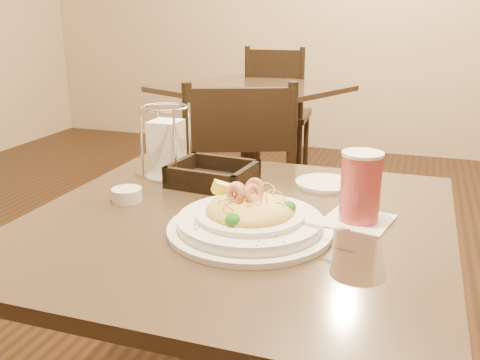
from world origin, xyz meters
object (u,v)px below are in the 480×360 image
(napkin_caddy, at_px, (167,147))
(butter_ramekin, at_px, (127,195))
(dining_chair_near, at_px, (238,191))
(dining_chair_far, at_px, (277,110))
(side_plate, at_px, (325,183))
(main_table, at_px, (237,311))
(bread_basket, at_px, (213,177))
(pasta_bowl, at_px, (250,218))
(drink_glass, at_px, (360,187))
(background_table, at_px, (251,125))

(napkin_caddy, relative_size, butter_ramekin, 2.75)
(dining_chair_near, bearing_deg, napkin_caddy, 67.97)
(dining_chair_far, xyz_separation_m, side_plate, (0.72, -2.23, 0.24))
(main_table, bearing_deg, napkin_caddy, 141.25)
(main_table, relative_size, bread_basket, 4.17)
(pasta_bowl, bearing_deg, bread_basket, 124.96)
(drink_glass, bearing_deg, dining_chair_near, 125.37)
(background_table, bearing_deg, dining_chair_near, -74.55)
(bread_basket, bearing_deg, butter_ramekin, -128.56)
(butter_ramekin, bearing_deg, background_table, 99.17)
(bread_basket, xyz_separation_m, napkin_caddy, (-0.14, 0.02, 0.06))
(side_plate, bearing_deg, dining_chair_far, 107.88)
(main_table, distance_m, side_plate, 0.40)
(main_table, relative_size, side_plate, 5.98)
(dining_chair_far, relative_size, butter_ramekin, 13.13)
(drink_glass, distance_m, side_plate, 0.25)
(pasta_bowl, bearing_deg, dining_chair_far, 103.70)
(bread_basket, bearing_deg, main_table, -55.80)
(main_table, bearing_deg, dining_chair_near, 108.80)
(bread_basket, relative_size, side_plate, 1.43)
(main_table, height_order, background_table, same)
(pasta_bowl, height_order, side_plate, pasta_bowl)
(pasta_bowl, height_order, butter_ramekin, pasta_bowl)
(background_table, height_order, dining_chair_near, dining_chair_near)
(butter_ramekin, bearing_deg, pasta_bowl, -13.94)
(background_table, distance_m, butter_ramekin, 1.99)
(background_table, bearing_deg, dining_chair_far, 88.42)
(napkin_caddy, xyz_separation_m, side_plate, (0.41, 0.07, -0.08))
(dining_chair_far, distance_m, bread_basket, 2.37)
(dining_chair_near, xyz_separation_m, napkin_caddy, (0.00, -0.59, 0.32))
(dining_chair_far, xyz_separation_m, butter_ramekin, (0.30, -2.50, 0.25))
(napkin_caddy, bearing_deg, dining_chair_near, 90.17)
(background_table, bearing_deg, drink_glass, -65.97)
(main_table, height_order, drink_glass, drink_glass)
(background_table, xyz_separation_m, pasta_bowl, (0.64, -2.03, 0.26))
(bread_basket, height_order, butter_ramekin, bread_basket)
(pasta_bowl, relative_size, napkin_caddy, 1.91)
(dining_chair_far, xyz_separation_m, bread_basket, (0.44, -2.32, 0.26))
(dining_chair_near, distance_m, napkin_caddy, 0.67)
(main_table, bearing_deg, bread_basket, 124.20)
(drink_glass, bearing_deg, napkin_caddy, 163.82)
(pasta_bowl, distance_m, napkin_caddy, 0.43)
(background_table, xyz_separation_m, napkin_caddy, (0.32, -1.75, 0.31))
(bread_basket, xyz_separation_m, side_plate, (0.28, 0.09, -0.02))
(main_table, height_order, dining_chair_far, dining_chair_far)
(butter_ramekin, bearing_deg, dining_chair_far, 96.83)
(dining_chair_near, bearing_deg, bread_basket, 80.76)
(pasta_bowl, height_order, bread_basket, pasta_bowl)
(pasta_bowl, bearing_deg, side_plate, 75.52)
(pasta_bowl, bearing_deg, background_table, 107.61)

